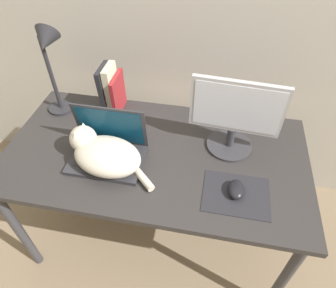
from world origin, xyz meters
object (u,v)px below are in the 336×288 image
cat (104,153)px  external_monitor (235,116)px  laptop (108,149)px  desk_lamp (49,57)px  computer_mouse (236,189)px  book_row (111,90)px

cat → external_monitor: (0.52, 0.22, 0.11)m
laptop → desk_lamp: bearing=142.1°
cat → desk_lamp: bearing=137.2°
cat → external_monitor: size_ratio=1.04×
external_monitor → desk_lamp: desk_lamp is taller
external_monitor → desk_lamp: bearing=174.2°
computer_mouse → desk_lamp: bearing=158.6°
laptop → cat: bearing=-91.8°
laptop → computer_mouse: bearing=-9.5°
external_monitor → desk_lamp: size_ratio=0.82×
laptop → external_monitor: 0.57m
computer_mouse → book_row: bearing=146.6°
cat → book_row: book_row is taller
cat → external_monitor: 0.58m
cat → laptop: bearing=88.2°
desk_lamp → external_monitor: bearing=-5.8°
external_monitor → computer_mouse: size_ratio=4.00×
external_monitor → computer_mouse: external_monitor is taller
computer_mouse → desk_lamp: 1.00m
external_monitor → book_row: 0.64m
cat → computer_mouse: bearing=-4.8°
desk_lamp → book_row: bearing=18.3°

